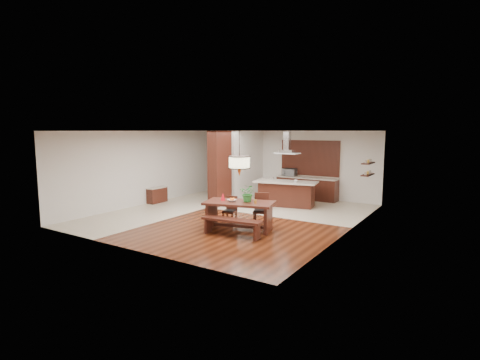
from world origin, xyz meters
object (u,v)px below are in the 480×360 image
Objects in this scene: pendant_lantern at (239,154)px; kitchen_island at (286,193)px; fruit_bowl at (232,201)px; microwave at (290,172)px; dining_chair_left at (230,210)px; range_hood at (287,142)px; island_cup at (296,181)px; hallway_console at (157,195)px; dining_table at (239,209)px; dining_chair_right at (261,210)px; dining_bench at (232,228)px; foliage_plant at (248,193)px.

kitchen_island is (-0.33, 3.88, -1.74)m from pendant_lantern.
microwave is (-0.84, 5.79, 0.24)m from fruit_bowl.
dining_chair_left is 0.34× the size of kitchen_island.
fruit_bowl is 4.29m from range_hood.
fruit_bowl is 0.43× the size of microwave.
range_hood is at bearing 169.53° from island_cup.
dining_table is at bearing -18.46° from hallway_console.
microwave reaches higher than island_cup.
fruit_bowl is at bearing -154.25° from pendant_lantern.
microwave reaches higher than dining_table.
range_hood is at bearing -68.95° from microwave.
pendant_lantern is 2.26× the size of microwave.
kitchen_island is at bearing 79.27° from dining_chair_right.
kitchen_island is (-0.13, 3.98, -0.37)m from fruit_bowl.
dining_table is 1.27× the size of dining_bench.
island_cup is (0.10, 3.81, -1.22)m from pendant_lantern.
dining_table is 3.81× the size of microwave.
pendant_lantern is 10.91× the size of island_cup.
dining_chair_left is 1.98m from pendant_lantern.
range_hood reaches higher than fruit_bowl.
kitchen_island reaches higher than dining_chair_left.
pendant_lantern reaches higher than foliage_plant.
pendant_lantern is at bearing -80.15° from microwave.
island_cup is (0.43, -0.08, -1.44)m from range_hood.
island_cup is (0.43, -0.07, 0.52)m from kitchen_island.
dining_bench is at bearing -56.62° from fruit_bowl.
hallway_console is 5.71m from microwave.
pendant_lantern and range_hood have the same top height.
dining_chair_left is at bearing 129.37° from fruit_bowl.
microwave is (-0.72, 1.81, -1.35)m from range_hood.
foliage_plant is (-0.10, -0.59, 0.59)m from dining_chair_right.
dining_bench is at bearing -91.46° from foliage_plant.
pendant_lantern is 1.46× the size of range_hood.
dining_table is 1.63m from pendant_lantern.
dining_chair_right reaches higher than fruit_bowl.
kitchen_island is (-0.53, 4.58, 0.26)m from dining_bench.
pendant_lantern is 3.90m from range_hood.
dining_bench is at bearing -94.27° from kitchen_island.
dining_chair_left is 1.01m from dining_chair_right.
dining_chair_right is (0.12, 1.43, 0.26)m from dining_bench.
island_cup is (-0.22, 3.08, 0.52)m from dining_chair_right.
kitchen_island is 1.96m from range_hood.
hallway_console is 5.74m from dining_bench.
range_hood is at bearing 25.14° from hallway_console.
dining_table reaches higher than hallway_console.
kitchen_island is at bearing 94.84° from dining_table.
foliage_plant is 3.83m from kitchen_island.
hallway_console is 5.43m from dining_chair_right.
foliage_plant is at bearing -81.69° from range_hood.
dining_bench is 1.33× the size of pendant_lantern.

